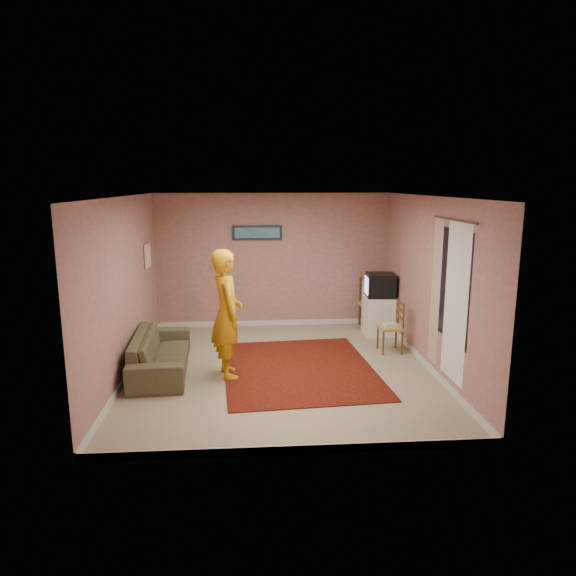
{
  "coord_description": "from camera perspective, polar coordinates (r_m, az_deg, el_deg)",
  "views": [
    {
      "loc": [
        -0.43,
        -7.39,
        2.79
      ],
      "look_at": [
        0.16,
        0.6,
        1.14
      ],
      "focal_mm": 32.0,
      "sensor_mm": 36.0,
      "label": 1
    }
  ],
  "objects": [
    {
      "name": "wall_back",
      "position": [
        10.01,
        -1.69,
        3.05
      ],
      "size": [
        4.5,
        0.02,
        2.6
      ],
      "primitive_type": "cube",
      "color": "tan",
      "rests_on": "ground"
    },
    {
      "name": "baseboard_right",
      "position": [
        8.32,
        14.94,
        -8.02
      ],
      "size": [
        0.02,
        5.0,
        0.1
      ],
      "primitive_type": "cube",
      "color": "silver",
      "rests_on": "ground"
    },
    {
      "name": "baseboard_left",
      "position": [
        8.08,
        -17.07,
        -8.73
      ],
      "size": [
        0.02,
        5.0,
        0.1
      ],
      "primitive_type": "cube",
      "color": "silver",
      "rests_on": "ground"
    },
    {
      "name": "window",
      "position": [
        7.14,
        17.88,
        0.24
      ],
      "size": [
        0.01,
        1.1,
        1.5
      ],
      "primitive_type": "cube",
      "color": "black",
      "rests_on": "wall_right"
    },
    {
      "name": "wall_front",
      "position": [
        5.13,
        0.82,
        -5.27
      ],
      "size": [
        4.5,
        0.02,
        2.6
      ],
      "primitive_type": "cube",
      "color": "tan",
      "rests_on": "ground"
    },
    {
      "name": "baseboard_back",
      "position": [
        10.26,
        -1.64,
        -3.87
      ],
      "size": [
        4.5,
        0.02,
        0.1
      ],
      "primitive_type": "cube",
      "color": "silver",
      "rests_on": "ground"
    },
    {
      "name": "ground",
      "position": [
        7.91,
        -0.81,
        -9.04
      ],
      "size": [
        5.0,
        5.0,
        0.0
      ],
      "primitive_type": "plane",
      "color": "gray",
      "rests_on": "ground"
    },
    {
      "name": "chair_a",
      "position": [
        10.11,
        9.21,
        -1.1
      ],
      "size": [
        0.45,
        0.43,
        0.53
      ],
      "rotation": [
        0.0,
        0.0,
        -0.03
      ],
      "color": "tan",
      "rests_on": "ground"
    },
    {
      "name": "picture_left",
      "position": [
        9.24,
        -15.33,
        3.5
      ],
      "size": [
        0.04,
        0.38,
        0.42
      ],
      "color": "beige",
      "rests_on": "wall_left"
    },
    {
      "name": "curtain_floral",
      "position": [
        7.67,
        16.07,
        -0.41
      ],
      "size": [
        0.01,
        0.35,
        2.1
      ],
      "primitive_type": "cube",
      "color": "beige",
      "rests_on": "wall_right"
    },
    {
      "name": "dvd_player",
      "position": [
        10.12,
        9.2,
        -1.47
      ],
      "size": [
        0.34,
        0.25,
        0.06
      ],
      "primitive_type": "cube",
      "rotation": [
        0.0,
        0.0,
        0.05
      ],
      "color": "#B2B2B7",
      "rests_on": "chair_a"
    },
    {
      "name": "wall_left",
      "position": [
        7.75,
        -17.69,
        -0.02
      ],
      "size": [
        0.02,
        5.0,
        2.6
      ],
      "primitive_type": "cube",
      "color": "tan",
      "rests_on": "ground"
    },
    {
      "name": "area_rug",
      "position": [
        7.92,
        1.18,
        -8.94
      ],
      "size": [
        2.45,
        2.96,
        0.01
      ],
      "primitive_type": "cube",
      "rotation": [
        0.0,
        0.0,
        0.08
      ],
      "color": "black",
      "rests_on": "ground"
    },
    {
      "name": "wall_right",
      "position": [
        8.0,
        15.47,
        0.46
      ],
      "size": [
        0.02,
        5.0,
        2.6
      ],
      "primitive_type": "cube",
      "color": "tan",
      "rests_on": "ground"
    },
    {
      "name": "chair_b",
      "position": [
        8.72,
        11.32,
        -3.62
      ],
      "size": [
        0.39,
        0.4,
        0.47
      ],
      "rotation": [
        0.0,
        0.0,
        -1.54
      ],
      "color": "tan",
      "rests_on": "ground"
    },
    {
      "name": "picture_back",
      "position": [
        9.9,
        -3.44,
        6.15
      ],
      "size": [
        0.95,
        0.04,
        0.28
      ],
      "color": "#141A38",
      "rests_on": "wall_back"
    },
    {
      "name": "crt_tv",
      "position": [
        9.61,
        10.2,
        0.31
      ],
      "size": [
        0.55,
        0.49,
        0.44
      ],
      "rotation": [
        0.0,
        0.0,
        -0.08
      ],
      "color": "black",
      "rests_on": "tv_cabinet"
    },
    {
      "name": "sofa",
      "position": [
        7.99,
        -13.95,
        -6.96
      ],
      "size": [
        0.92,
        2.04,
        0.58
      ],
      "primitive_type": "imported",
      "rotation": [
        0.0,
        0.0,
        1.64
      ],
      "color": "#4E4E2F",
      "rests_on": "ground"
    },
    {
      "name": "curtain_rod",
      "position": [
        7.02,
        17.99,
        7.22
      ],
      "size": [
        0.02,
        1.4,
        0.02
      ],
      "primitive_type": "cylinder",
      "rotation": [
        1.57,
        0.0,
        0.0
      ],
      "color": "brown",
      "rests_on": "wall_right"
    },
    {
      "name": "ceiling",
      "position": [
        7.4,
        -0.87,
        10.15
      ],
      "size": [
        4.5,
        5.0,
        0.02
      ],
      "primitive_type": "cube",
      "color": "silver",
      "rests_on": "wall_back"
    },
    {
      "name": "person",
      "position": [
        7.45,
        -6.81,
        -2.85
      ],
      "size": [
        0.6,
        0.77,
        1.88
      ],
      "primitive_type": "imported",
      "rotation": [
        0.0,
        0.0,
        1.8
      ],
      "color": "#CC9013",
      "rests_on": "ground"
    },
    {
      "name": "baseboard_front",
      "position": [
        5.63,
        0.77,
        -17.52
      ],
      "size": [
        4.5,
        0.02,
        0.1
      ],
      "primitive_type": "cube",
      "color": "silver",
      "rests_on": "ground"
    },
    {
      "name": "tv_cabinet",
      "position": [
        9.74,
        10.11,
        -3.03
      ],
      "size": [
        0.56,
        0.51,
        0.72
      ],
      "primitive_type": "cube",
      "color": "white",
      "rests_on": "ground"
    },
    {
      "name": "blue_throw",
      "position": [
        10.07,
        9.25,
        -0.04
      ],
      "size": [
        0.36,
        0.04,
        0.37
      ],
      "primitive_type": "cube",
      "color": "#99BAFA",
      "rests_on": "chair_a"
    },
    {
      "name": "game_console",
      "position": [
        8.73,
        11.3,
        -4.03
      ],
      "size": [
        0.24,
        0.19,
        0.04
      ],
      "primitive_type": "cube",
      "rotation": [
        0.0,
        0.0,
        0.16
      ],
      "color": "silver",
      "rests_on": "chair_b"
    },
    {
      "name": "curtain_sheer",
      "position": [
        7.04,
        18.13,
        -1.59
      ],
      "size": [
        0.01,
        0.75,
        2.1
      ],
      "primitive_type": "cube",
      "color": "white",
      "rests_on": "wall_right"
    }
  ]
}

